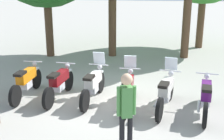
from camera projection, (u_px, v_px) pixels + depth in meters
ground_plane at (110, 104)px, 8.93m from camera, size 80.00×80.00×0.00m
motorcycle_0 at (26, 81)px, 9.40m from camera, size 0.62×2.19×0.99m
motorcycle_1 at (59, 83)px, 9.22m from camera, size 0.64×2.19×0.99m
motorcycle_2 at (93, 84)px, 9.06m from camera, size 0.65×2.19×1.37m
motorcycle_3 at (128, 89)px, 8.65m from camera, size 0.62×2.19×1.37m
motorcycle_4 at (166, 92)px, 8.47m from camera, size 0.78×2.15×1.37m
motorcycle_5 at (206, 96)px, 8.19m from camera, size 0.70×2.18×0.99m
person_0 at (126, 108)px, 6.13m from camera, size 0.40×0.30×1.78m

